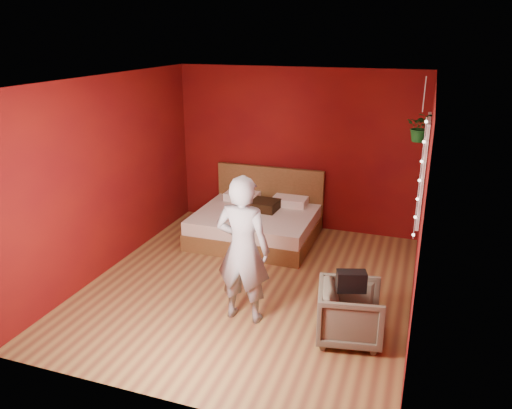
# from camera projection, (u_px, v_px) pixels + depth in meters

# --- Properties ---
(floor) EXTENTS (4.50, 4.50, 0.00)m
(floor) POSITION_uv_depth(u_px,v_px,m) (250.00, 285.00, 6.47)
(floor) COLOR olive
(floor) RESTS_ON ground
(room_walls) EXTENTS (4.04, 4.54, 2.62)m
(room_walls) POSITION_uv_depth(u_px,v_px,m) (249.00, 159.00, 5.91)
(room_walls) COLOR #68100A
(room_walls) RESTS_ON ground
(window) EXTENTS (0.05, 0.97, 1.27)m
(window) POSITION_uv_depth(u_px,v_px,m) (423.00, 169.00, 6.17)
(window) COLOR white
(window) RESTS_ON room_walls
(fairy_lights) EXTENTS (0.04, 0.04, 1.45)m
(fairy_lights) POSITION_uv_depth(u_px,v_px,m) (420.00, 180.00, 5.71)
(fairy_lights) COLOR silver
(fairy_lights) RESTS_ON room_walls
(bed) EXTENTS (1.82, 1.55, 1.00)m
(bed) POSITION_uv_depth(u_px,v_px,m) (257.00, 222.00, 7.86)
(bed) COLOR brown
(bed) RESTS_ON ground
(person) EXTENTS (0.62, 0.41, 1.70)m
(person) POSITION_uv_depth(u_px,v_px,m) (243.00, 250.00, 5.47)
(person) COLOR gray
(person) RESTS_ON ground
(armchair) EXTENTS (0.79, 0.77, 0.62)m
(armchair) POSITION_uv_depth(u_px,v_px,m) (350.00, 313.00, 5.26)
(armchair) COLOR #666451
(armchair) RESTS_ON ground
(handbag) EXTENTS (0.33, 0.23, 0.21)m
(handbag) POSITION_uv_depth(u_px,v_px,m) (351.00, 281.00, 5.05)
(handbag) COLOR black
(handbag) RESTS_ON armchair
(throw_pillow) EXTENTS (0.43, 0.43, 0.15)m
(throw_pillow) POSITION_uv_depth(u_px,v_px,m) (265.00, 205.00, 7.82)
(throw_pillow) COLOR black
(throw_pillow) RESTS_ON bed
(hanging_plant) EXTENTS (0.35, 0.31, 0.81)m
(hanging_plant) POSITION_uv_depth(u_px,v_px,m) (421.00, 127.00, 6.25)
(hanging_plant) COLOR silver
(hanging_plant) RESTS_ON room_walls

